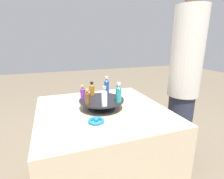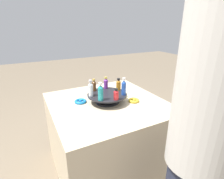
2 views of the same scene
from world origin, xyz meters
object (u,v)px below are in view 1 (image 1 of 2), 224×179
object	(u,v)px
bottle_clear	(104,97)
ribbon_bow_gold	(106,98)
bottle_blue	(107,86)
ribbon_bow_blue	(96,121)
bottle_teal	(119,93)
person_figure	(184,81)
bottle_purple	(83,93)
bottle_amber	(92,89)
display_stand	(102,103)
bottle_brown	(87,97)
bottle_red	(118,92)

from	to	relation	value
bottle_clear	ribbon_bow_gold	world-z (taller)	bottle_clear
bottle_blue	ribbon_bow_blue	bearing A→B (deg)	151.43
bottle_teal	person_figure	size ratio (longest dim) A/B	0.09
bottle_purple	bottle_clear	bearing A→B (deg)	-149.87
bottle_amber	ribbon_bow_blue	distance (m)	0.38
ribbon_bow_blue	bottle_purple	bearing A→B (deg)	7.05
ribbon_bow_blue	person_figure	world-z (taller)	person_figure
display_stand	bottle_brown	xyz separation A→B (m)	(-0.07, 0.13, 0.08)
bottle_teal	bottle_blue	distance (m)	0.23
bottle_clear	bottle_purple	world-z (taller)	bottle_clear
bottle_red	bottle_purple	bearing A→B (deg)	81.55
ribbon_bow_blue	person_figure	distance (m)	1.01
bottle_purple	bottle_amber	bearing A→B (deg)	-47.02
display_stand	bottle_red	world-z (taller)	bottle_red
bottle_clear	person_figure	world-z (taller)	person_figure
display_stand	bottle_clear	size ratio (longest dim) A/B	2.45
bottle_amber	ribbon_bow_blue	world-z (taller)	bottle_amber
bottle_red	display_stand	bearing A→B (deg)	94.41
ribbon_bow_blue	bottle_amber	bearing A→B (deg)	-9.40
display_stand	bottle_purple	distance (m)	0.16
bottle_teal	ribbon_bow_blue	size ratio (longest dim) A/B	1.41
bottle_amber	display_stand	bearing A→B (deg)	-162.73
bottle_teal	bottle_purple	world-z (taller)	bottle_teal
bottle_teal	bottle_amber	size ratio (longest dim) A/B	1.36
bottle_brown	ribbon_bow_gold	bearing A→B (deg)	-38.15
bottle_amber	bottle_purple	world-z (taller)	same
bottle_clear	bottle_amber	world-z (taller)	bottle_clear
bottle_amber	ribbon_bow_gold	size ratio (longest dim) A/B	1.14
bottle_brown	bottle_clear	bearing A→B (deg)	-124.16
display_stand	bottle_blue	size ratio (longest dim) A/B	2.30
person_figure	ribbon_bow_gold	bearing A→B (deg)	-15.66
bottle_teal	ribbon_bow_gold	size ratio (longest dim) A/B	1.55
bottle_red	ribbon_bow_gold	size ratio (longest dim) A/B	0.99
bottle_teal	ribbon_bow_blue	distance (m)	0.27
person_figure	bottle_red	bearing A→B (deg)	0.17
bottle_amber	ribbon_bow_gold	world-z (taller)	bottle_amber
bottle_red	bottle_brown	bearing A→B (deg)	107.27
bottle_teal	ribbon_bow_blue	bearing A→B (deg)	118.83
bottle_clear	bottle_brown	world-z (taller)	bottle_clear
bottle_red	bottle_purple	size ratio (longest dim) A/B	0.86
bottle_teal	ribbon_bow_gold	world-z (taller)	bottle_teal
bottle_red	bottle_clear	bearing A→B (deg)	132.98
bottle_red	ribbon_bow_blue	world-z (taller)	bottle_red
ribbon_bow_blue	ribbon_bow_gold	xyz separation A→B (m)	(0.43, -0.20, 0.00)
display_stand	bottle_teal	xyz separation A→B (m)	(-0.11, -0.10, 0.10)
ribbon_bow_gold	bottle_clear	bearing A→B (deg)	161.12
bottle_purple	bottle_teal	bearing A→B (deg)	-124.16
bottle_red	bottle_blue	world-z (taller)	bottle_blue
bottle_brown	ribbon_bow_blue	size ratio (longest dim) A/B	1.06
bottle_brown	person_figure	xyz separation A→B (m)	(0.15, -0.98, 0.01)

